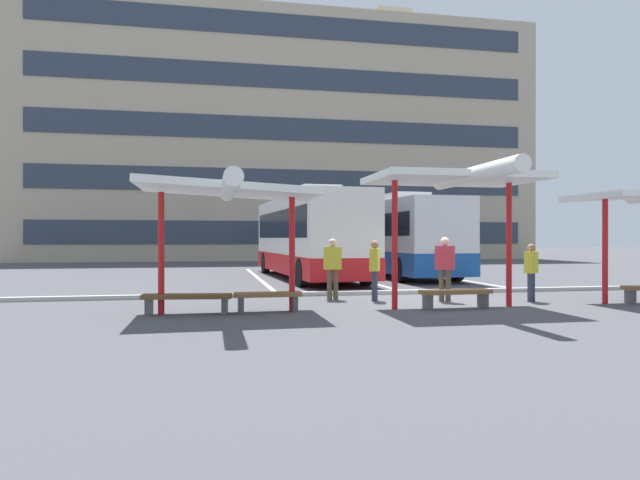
# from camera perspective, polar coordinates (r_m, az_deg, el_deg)

# --- Properties ---
(ground_plane) EXTENTS (160.00, 160.00, 0.00)m
(ground_plane) POSITION_cam_1_polar(r_m,az_deg,el_deg) (15.68, 11.59, -6.00)
(ground_plane) COLOR #47474C
(terminal_building) EXTENTS (40.27, 14.79, 22.10)m
(terminal_building) POSITION_cam_1_polar(r_m,az_deg,el_deg) (50.20, -4.09, 9.34)
(terminal_building) COLOR tan
(terminal_building) RESTS_ON ground
(coach_bus_0) EXTENTS (3.24, 11.40, 3.72)m
(coach_bus_0) POSITION_cam_1_polar(r_m,az_deg,el_deg) (23.67, -1.21, 0.29)
(coach_bus_0) COLOR silver
(coach_bus_0) RESTS_ON ground
(coach_bus_1) EXTENTS (3.12, 10.93, 3.59)m
(coach_bus_1) POSITION_cam_1_polar(r_m,az_deg,el_deg) (25.68, 7.35, 0.10)
(coach_bus_1) COLOR silver
(coach_bus_1) RESTS_ON ground
(lane_stripe_0) EXTENTS (0.16, 14.00, 0.01)m
(lane_stripe_0) POSITION_cam_1_polar(r_m,az_deg,el_deg) (23.90, -6.23, -3.86)
(lane_stripe_0) COLOR white
(lane_stripe_0) RESTS_ON ground
(lane_stripe_1) EXTENTS (0.16, 14.00, 0.01)m
(lane_stripe_1) POSITION_cam_1_polar(r_m,az_deg,el_deg) (24.56, 3.11, -3.75)
(lane_stripe_1) COLOR white
(lane_stripe_1) RESTS_ON ground
(lane_stripe_2) EXTENTS (0.16, 14.00, 0.01)m
(lane_stripe_2) POSITION_cam_1_polar(r_m,az_deg,el_deg) (25.83, 11.75, -3.56)
(lane_stripe_2) COLOR white
(lane_stripe_2) RESTS_ON ground
(waiting_shelter_0) EXTENTS (3.92, 4.34, 2.97)m
(waiting_shelter_0) POSITION_cam_1_polar(r_m,az_deg,el_deg) (12.70, -9.23, 4.81)
(waiting_shelter_0) COLOR red
(waiting_shelter_0) RESTS_ON ground
(bench_0) EXTENTS (1.99, 0.66, 0.45)m
(bench_0) POSITION_cam_1_polar(r_m,az_deg,el_deg) (12.91, -13.26, -5.80)
(bench_0) COLOR brown
(bench_0) RESTS_ON ground
(bench_1) EXTENTS (1.54, 0.45, 0.45)m
(bench_1) POSITION_cam_1_polar(r_m,az_deg,el_deg) (13.05, -5.28, -5.79)
(bench_1) COLOR brown
(bench_1) RESTS_ON ground
(waiting_shelter_1) EXTENTS (3.97, 4.41, 3.29)m
(waiting_shelter_1) POSITION_cam_1_polar(r_m,az_deg,el_deg) (13.91, 13.71, 5.79)
(waiting_shelter_1) COLOR red
(waiting_shelter_1) RESTS_ON ground
(bench_2) EXTENTS (1.80, 0.56, 0.45)m
(bench_2) POSITION_cam_1_polar(r_m,az_deg,el_deg) (14.01, 13.53, -5.35)
(bench_2) COLOR brown
(bench_2) RESTS_ON ground
(platform_kerb) EXTENTS (44.00, 0.24, 0.12)m
(platform_kerb) POSITION_cam_1_polar(r_m,az_deg,el_deg) (17.41, 9.20, -5.19)
(platform_kerb) COLOR #ADADA8
(platform_kerb) RESTS_ON ground
(waiting_passenger_0) EXTENTS (0.49, 0.45, 1.54)m
(waiting_passenger_0) POSITION_cam_1_polar(r_m,az_deg,el_deg) (16.02, 20.53, -2.74)
(waiting_passenger_0) COLOR #33384C
(waiting_passenger_0) RESTS_ON ground
(waiting_passenger_1) EXTENTS (0.53, 0.46, 1.72)m
(waiting_passenger_1) POSITION_cam_1_polar(r_m,az_deg,el_deg) (15.39, 12.48, -2.39)
(waiting_passenger_1) COLOR brown
(waiting_passenger_1) RESTS_ON ground
(waiting_passenger_2) EXTENTS (0.40, 0.52, 1.63)m
(waiting_passenger_2) POSITION_cam_1_polar(r_m,az_deg,el_deg) (15.27, 5.54, -2.64)
(waiting_passenger_2) COLOR #33384C
(waiting_passenger_2) RESTS_ON ground
(waiting_passenger_3) EXTENTS (0.51, 0.29, 1.68)m
(waiting_passenger_3) POSITION_cam_1_polar(r_m,az_deg,el_deg) (15.54, 1.28, -2.47)
(waiting_passenger_3) COLOR brown
(waiting_passenger_3) RESTS_ON ground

